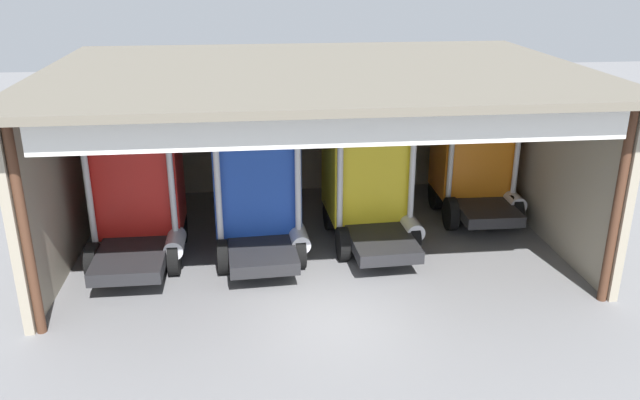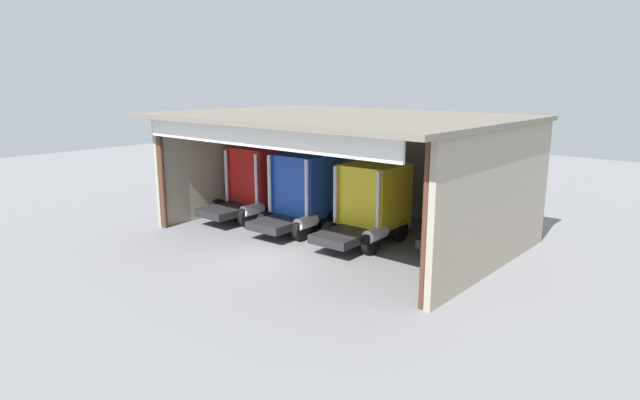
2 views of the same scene
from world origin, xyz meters
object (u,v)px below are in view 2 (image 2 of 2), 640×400
object	(u,v)px
truck_red_right_bay	(255,182)
truck_orange_yard_outside	(472,207)
truck_yellow_center_left_bay	(371,201)
tool_cart	(359,206)
truck_blue_center_bay	(303,191)
oil_drum	(454,222)

from	to	relation	value
truck_red_right_bay	truck_orange_yard_outside	size ratio (longest dim) A/B	1.12
truck_yellow_center_left_bay	tool_cart	world-z (taller)	truck_yellow_center_left_bay
truck_blue_center_bay	oil_drum	xyz separation A→B (m)	(5.66, 4.55, -1.49)
truck_blue_center_bay	truck_orange_yard_outside	size ratio (longest dim) A/B	1.10
truck_red_right_bay	truck_blue_center_bay	bearing A→B (deg)	-2.17
oil_drum	tool_cart	distance (m)	5.37
truck_blue_center_bay	truck_yellow_center_left_bay	size ratio (longest dim) A/B	0.90
truck_yellow_center_left_bay	truck_orange_yard_outside	world-z (taller)	truck_orange_yard_outside
truck_blue_center_bay	oil_drum	size ratio (longest dim) A/B	5.16
truck_yellow_center_left_bay	truck_orange_yard_outside	distance (m)	4.34
truck_red_right_bay	tool_cart	world-z (taller)	truck_red_right_bay
truck_orange_yard_outside	truck_red_right_bay	bearing A→B (deg)	-168.24
tool_cart	truck_blue_center_bay	bearing A→B (deg)	-94.29
truck_orange_yard_outside	truck_yellow_center_left_bay	bearing A→B (deg)	-157.78
truck_orange_yard_outside	oil_drum	bearing A→B (deg)	130.71
truck_yellow_center_left_bay	oil_drum	size ratio (longest dim) A/B	5.71
oil_drum	truck_red_right_bay	bearing A→B (deg)	-154.35
truck_red_right_bay	truck_blue_center_bay	world-z (taller)	truck_red_right_bay
truck_red_right_bay	oil_drum	world-z (taller)	truck_red_right_bay
truck_yellow_center_left_bay	truck_blue_center_bay	bearing A→B (deg)	-172.42
oil_drum	tool_cart	size ratio (longest dim) A/B	0.89
truck_blue_center_bay	oil_drum	world-z (taller)	truck_blue_center_bay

